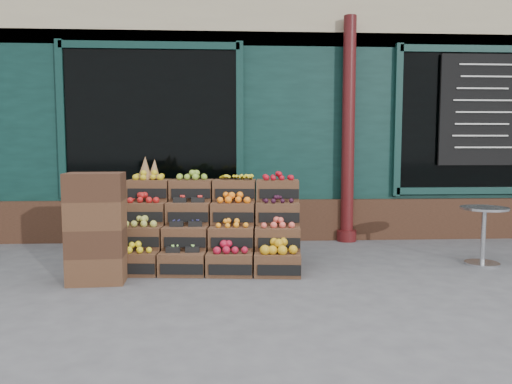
{
  "coord_description": "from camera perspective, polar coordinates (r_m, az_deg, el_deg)",
  "views": [
    {
      "loc": [
        -0.53,
        -5.04,
        1.39
      ],
      "look_at": [
        -0.2,
        0.7,
        0.85
      ],
      "focal_mm": 35.0,
      "sensor_mm": 36.0,
      "label": 1
    }
  ],
  "objects": [
    {
      "name": "crate_display",
      "position": [
        5.79,
        -5.18,
        -4.57
      ],
      "size": [
        2.1,
        1.17,
        1.27
      ],
      "rotation": [
        0.0,
        0.0,
        -0.1
      ],
      "color": "#4F311F",
      "rests_on": "ground"
    },
    {
      "name": "bistro_table",
      "position": [
        6.37,
        24.56,
        -3.85
      ],
      "size": [
        0.54,
        0.54,
        0.68
      ],
      "rotation": [
        0.0,
        0.0,
        -0.2
      ],
      "color": "silver",
      "rests_on": "ground"
    },
    {
      "name": "shopkeeper",
      "position": [
        7.95,
        -8.65,
        1.63
      ],
      "size": [
        0.71,
        0.53,
        1.76
      ],
      "primitive_type": "imported",
      "rotation": [
        0.0,
        0.0,
        3.33
      ],
      "color": "#1D6726",
      "rests_on": "ground"
    },
    {
      "name": "spare_crates",
      "position": [
        5.28,
        -17.8,
        -3.95
      ],
      "size": [
        0.58,
        0.42,
        1.12
      ],
      "rotation": [
        0.0,
        0.0,
        0.06
      ],
      "color": "#4F311F",
      "rests_on": "ground"
    },
    {
      "name": "shop_facade",
      "position": [
        10.21,
        -0.28,
        11.01
      ],
      "size": [
        12.0,
        6.24,
        4.8
      ],
      "color": "#0D2C27",
      "rests_on": "ground"
    },
    {
      "name": "ground",
      "position": [
        5.25,
        2.66,
        -9.98
      ],
      "size": [
        60.0,
        60.0,
        0.0
      ],
      "primitive_type": "plane",
      "color": "#4E4E51",
      "rests_on": "ground"
    }
  ]
}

